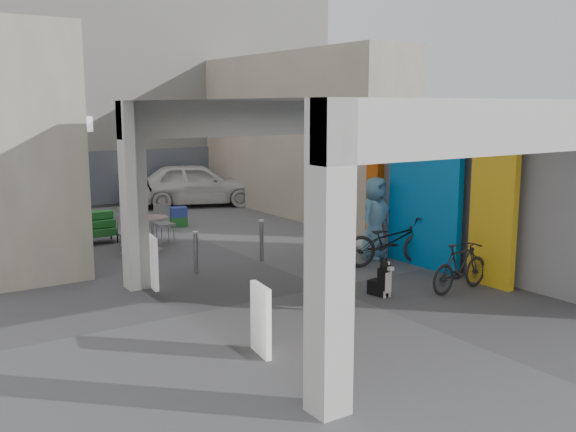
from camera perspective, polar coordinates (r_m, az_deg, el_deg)
ground at (r=12.26m, az=3.48°, el=-6.37°), size 90.00×90.00×0.00m
arcade_canopy at (r=11.54m, az=8.21°, el=4.17°), size 6.40×6.45×6.40m
far_building at (r=24.45m, az=-16.93°, el=10.77°), size 18.00×4.08×8.00m
plaza_bldg_right at (r=20.51m, az=0.98°, el=7.27°), size 2.00×9.00×5.00m
bollard_left at (r=13.31m, az=-8.19°, el=-3.25°), size 0.09×0.09×0.86m
bollard_center at (r=14.21m, az=-2.36°, el=-2.22°), size 0.09×0.09×0.91m
bollard_right at (r=15.13m, az=2.85°, el=-1.47°), size 0.09×0.09×0.91m
advert_board_near at (r=8.96m, az=-2.41°, el=-9.16°), size 0.16×0.56×1.00m
advert_board_far at (r=12.36m, az=-11.91°, el=-4.01°), size 0.17×0.56×1.00m
cafe_set at (r=15.83m, az=-12.76°, el=-1.62°), size 1.60×1.29×0.97m
produce_stand at (r=16.73m, az=-16.81°, el=-1.30°), size 1.18×0.64×0.78m
crate_stack at (r=18.50m, az=-9.69°, el=-0.07°), size 0.52×0.44×0.56m
border_collie at (r=11.79m, az=8.39°, el=-5.70°), size 0.26×0.52×0.71m
man_with_dog at (r=10.81m, az=3.79°, el=-4.01°), size 0.66×0.49×1.67m
man_back_turned at (r=11.06m, az=4.24°, el=-3.46°), size 0.92×0.76×1.76m
man_elderly at (r=14.48m, az=7.75°, el=-0.18°), size 1.04×0.84×1.85m
man_crates at (r=19.53m, az=-13.13°, el=2.05°), size 1.09×0.77×1.71m
bicycle_front at (r=13.96m, az=9.00°, el=-2.22°), size 2.15×1.33×1.07m
bicycle_rear at (r=12.32m, az=15.06°, el=-4.40°), size 1.57×0.55×0.93m
white_van at (r=22.22m, az=-8.21°, el=2.83°), size 4.71×3.15×1.49m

